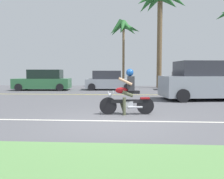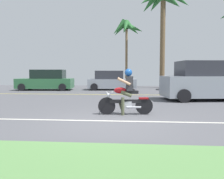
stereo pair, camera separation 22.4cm
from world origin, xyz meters
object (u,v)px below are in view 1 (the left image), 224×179
Objects in this scene: suv_nearby at (209,81)px; parked_car_1 at (109,81)px; palm_tree_2 at (124,30)px; palm_tree_1 at (160,2)px; parked_car_2 at (185,81)px; motorcyclist at (127,95)px; parked_car_0 at (43,81)px.

suv_nearby reaches higher than parked_car_1.
palm_tree_1 is at bearing -19.51° from palm_tree_2.
suv_nearby is at bearing -66.19° from palm_tree_2.
suv_nearby is 1.29× the size of parked_car_2.
parked_car_1 is at bearing 97.64° from motorcyclist.
suv_nearby is 12.24m from parked_car_0.
suv_nearby is 0.56× the size of palm_tree_1.
palm_tree_1 is 4.06m from palm_tree_2.
parked_car_1 is 0.61× the size of palm_tree_2.
parked_car_2 is (6.08, 0.38, -0.03)m from parked_car_1.
suv_nearby is 11.52m from palm_tree_1.
palm_tree_2 is at bearing 113.81° from suv_nearby.
parked_car_2 is (4.61, 11.36, 0.03)m from motorcyclist.
motorcyclist is 11.08m from parked_car_1.
motorcyclist is at bearing -57.39° from parked_car_0.
motorcyclist is at bearing -101.59° from palm_tree_1.
palm_tree_1 is (9.43, 3.58, 6.88)m from parked_car_0.
parked_car_0 is 1.11× the size of parked_car_2.
palm_tree_2 is (-4.97, 3.65, 4.74)m from parked_car_2.
suv_nearby is at bearing -27.80° from parked_car_0.
palm_tree_2 reaches higher than suv_nearby.
parked_car_0 is at bearing 122.61° from motorcyclist.
parked_car_2 is 0.62× the size of palm_tree_2.
parked_car_0 is at bearing 152.20° from suv_nearby.
parked_car_1 is at bearing 131.77° from suv_nearby.
palm_tree_1 reaches higher than palm_tree_2.
motorcyclist is at bearing -112.08° from parked_car_2.
motorcyclist is 0.20× the size of palm_tree_1.
parked_car_2 is at bearing -36.28° from palm_tree_2.
parked_car_1 is at bearing 7.64° from parked_car_0.
parked_car_1 is 6.30m from palm_tree_2.
palm_tree_2 is at bearing 143.72° from parked_car_2.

